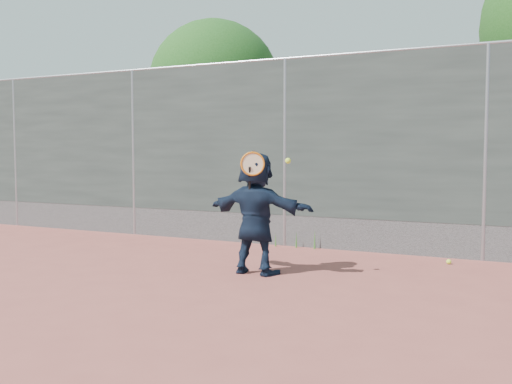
% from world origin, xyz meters
% --- Properties ---
extents(ground, '(80.00, 80.00, 0.00)m').
position_xyz_m(ground, '(0.00, 0.00, 0.00)').
color(ground, '#9E4C42').
rests_on(ground, ground).
extents(player, '(1.45, 0.54, 1.53)m').
position_xyz_m(player, '(0.50, 1.36, 0.77)').
color(player, '#121E32').
rests_on(player, ground).
extents(ball_ground, '(0.07, 0.07, 0.07)m').
position_xyz_m(ball_ground, '(2.61, 3.02, 0.03)').
color(ball_ground, '#CEF536').
rests_on(ball_ground, ground).
extents(fence, '(20.00, 0.06, 3.03)m').
position_xyz_m(fence, '(-0.00, 3.50, 1.58)').
color(fence, '#38423D').
rests_on(fence, ground).
extents(swing_action, '(0.61, 0.16, 0.51)m').
position_xyz_m(swing_action, '(0.59, 1.17, 1.36)').
color(swing_action, '#CE6713').
rests_on(swing_action, ground).
extents(tree_left, '(3.15, 3.00, 4.53)m').
position_xyz_m(tree_left, '(-2.85, 6.55, 2.94)').
color(tree_left, '#382314').
rests_on(tree_left, ground).
extents(weed_clump, '(0.68, 0.07, 0.30)m').
position_xyz_m(weed_clump, '(0.29, 3.38, 0.13)').
color(weed_clump, '#387226').
rests_on(weed_clump, ground).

